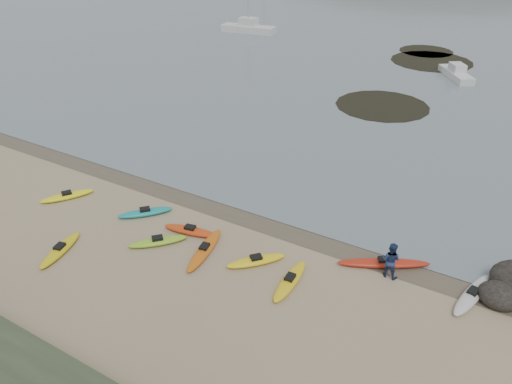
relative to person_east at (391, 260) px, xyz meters
The scene contains 6 objects.
ground 8.27m from the person_east, behind, with size 600.00×600.00×0.00m, color tan.
wet_sand 8.23m from the person_east, behind, with size 60.00×60.00×0.00m, color brown.
kayaks 8.16m from the person_east, 163.76° to the right, with size 24.29×10.59×0.34m.
person_east is the anchor object (origin of this frame).
kelp_mats 34.86m from the person_east, 103.10° to the left, with size 9.26×28.04×0.04m.
moored_boats 77.63m from the person_east, 92.83° to the left, with size 112.82×78.01×1.27m.
Camera 1 is at (12.16, -20.48, 15.20)m, focal length 35.00 mm.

